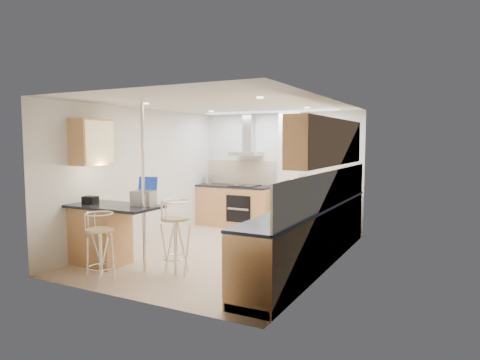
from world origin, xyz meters
The scene contains 16 objects.
ground centered at (0.00, 0.00, 0.00)m, with size 4.80×4.80×0.00m, color beige.
room_shell centered at (0.32, 0.38, 1.54)m, with size 3.64×4.84×2.51m.
right_counter centered at (1.50, 0.00, 0.46)m, with size 0.63×4.40×0.92m.
back_counter centered at (-0.95, 2.10, 0.46)m, with size 1.70×0.63×0.92m.
peninsula centered at (-1.12, -1.45, 0.48)m, with size 1.47×0.72×0.94m.
microwave centered at (1.43, 0.33, 1.05)m, with size 0.48×0.33×0.27m, color white.
laptop centered at (-0.68, -1.27, 1.05)m, with size 0.32×0.24×0.22m, color #9B9CA2.
bag centered at (-1.50, -1.53, 1.00)m, with size 0.21×0.16×0.12m, color black.
bar_stool_near centered at (-0.74, -2.10, 0.48)m, with size 0.39×0.39×0.96m, color tan, non-canonical shape.
bar_stool_end centered at (-0.06, -1.34, 0.54)m, with size 0.44×0.44×1.07m, color tan, non-canonical shape.
jar_a centered at (1.67, 0.27, 1.02)m, with size 0.12×0.12×0.19m, color beige.
jar_b centered at (1.69, 1.52, 1.00)m, with size 0.11×0.11×0.15m, color beige.
jar_c centered at (1.45, -0.89, 1.03)m, with size 0.14×0.14×0.22m, color #B3AC8F.
jar_d centered at (1.56, -0.70, 0.99)m, with size 0.10×0.10×0.15m, color white.
bread_bin centered at (1.47, -0.75, 1.03)m, with size 0.33×0.42×0.22m, color beige.
kettle centered at (-1.62, 2.09, 1.03)m, with size 0.16×0.16×0.22m, color #B2B4B7.
Camera 1 is at (3.51, -6.20, 1.89)m, focal length 32.00 mm.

